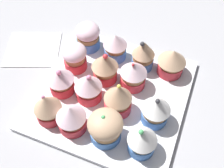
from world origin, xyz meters
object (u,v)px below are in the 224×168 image
object	(u,v)px
cupcake_3	(142,139)
cupcake_6	(118,98)
cupcake_1	(71,118)
cupcake_13	(143,55)
cupcake_2	(105,127)
cupcake_11	(88,36)
baking_tray	(112,94)
cupcake_12	(115,46)
cupcake_9	(105,67)
cupcake_8	(75,57)
cupcake_10	(133,74)
cupcake_7	(156,109)
cupcake_0	(48,108)
cupcake_5	(88,87)
cupcake_4	(61,80)
cupcake_14	(172,61)
napkin	(33,49)

from	to	relation	value
cupcake_3	cupcake_6	distance (cm)	10.12
cupcake_1	cupcake_13	bearing A→B (deg)	69.07
cupcake_2	cupcake_11	bearing A→B (deg)	122.44
baking_tray	cupcake_3	distance (cm)	15.41
cupcake_12	cupcake_13	xyz separation A→B (cm)	(7.20, -0.53, 0.36)
cupcake_13	cupcake_9	bearing A→B (deg)	-134.85
cupcake_8	cupcake_13	world-z (taller)	cupcake_13
cupcake_6	cupcake_10	xyz separation A→B (cm)	(0.76, 7.51, -0.28)
cupcake_7	cupcake_9	distance (cm)	15.10
cupcake_0	cupcake_12	distance (cm)	22.19
cupcake_7	cupcake_8	size ratio (longest dim) A/B	1.14
cupcake_2	cupcake_5	xyz separation A→B (cm)	(-7.11, 7.56, -0.03)
cupcake_6	cupcake_11	xyz separation A→B (cm)	(-13.85, 15.02, -0.41)
cupcake_3	cupcake_9	bearing A→B (deg)	134.10
cupcake_3	cupcake_11	size ratio (longest dim) A/B	1.12
cupcake_4	cupcake_8	bearing A→B (deg)	92.18
cupcake_5	cupcake_13	bearing A→B (deg)	58.11
cupcake_7	cupcake_9	world-z (taller)	cupcake_9
cupcake_7	cupcake_8	xyz separation A→B (cm)	(-21.68, 7.08, -0.37)
cupcake_10	cupcake_8	bearing A→B (deg)	-179.98
cupcake_6	cupcake_11	size ratio (longest dim) A/B	1.15
cupcake_2	cupcake_3	distance (cm)	7.37
cupcake_14	cupcake_4	bearing A→B (deg)	-146.09
baking_tray	cupcake_11	bearing A→B (deg)	134.32
cupcake_5	cupcake_8	distance (cm)	9.60
cupcake_7	napkin	size ratio (longest dim) A/B	0.58
cupcake_0	cupcake_4	xyz separation A→B (cm)	(-0.98, 7.33, -0.08)
cupcake_11	cupcake_12	bearing A→B (deg)	-6.58
cupcake_4	cupcake_6	world-z (taller)	cupcake_6
cupcake_0	cupcake_6	xyz separation A→B (cm)	(12.45, 7.14, 0.33)
cupcake_8	cupcake_10	bearing A→B (deg)	0.02
cupcake_9	cupcake_13	distance (cm)	9.62
cupcake_11	cupcake_13	size ratio (longest dim) A/B	0.85
cupcake_9	cupcake_13	xyz separation A→B (cm)	(6.78, 6.82, -0.17)
cupcake_10	cupcake_11	bearing A→B (deg)	152.79
cupcake_8	napkin	xyz separation A→B (cm)	(-13.82, 2.02, -4.51)
cupcake_1	cupcake_7	bearing A→B (deg)	27.62
cupcake_8	cupcake_7	bearing A→B (deg)	-18.08
cupcake_2	cupcake_4	world-z (taller)	cupcake_2
cupcake_12	cupcake_11	bearing A→B (deg)	173.42
cupcake_8	cupcake_9	world-z (taller)	cupcake_9
cupcake_4	cupcake_9	distance (cm)	10.16
cupcake_0	cupcake_13	size ratio (longest dim) A/B	0.89
cupcake_8	cupcake_9	size ratio (longest dim) A/B	0.83
baking_tray	cupcake_1	world-z (taller)	cupcake_1
cupcake_4	cupcake_2	bearing A→B (deg)	-27.72
cupcake_3	cupcake_6	size ratio (longest dim) A/B	0.97
cupcake_13	cupcake_6	bearing A→B (deg)	-94.46
baking_tray	cupcake_3	world-z (taller)	cupcake_3
cupcake_10	cupcake_0	bearing A→B (deg)	-132.03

